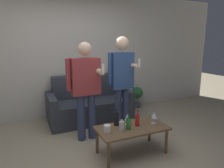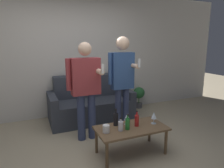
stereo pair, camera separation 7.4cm
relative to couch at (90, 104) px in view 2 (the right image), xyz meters
name	(u,v)px [view 2 (the right image)]	position (x,y,z in m)	size (l,w,h in m)	color
ground_plane	(100,160)	(-0.33, -1.56, -0.32)	(16.00, 16.00, 0.00)	tan
wall_back	(69,55)	(-0.33, 0.44, 1.03)	(8.00, 0.06, 2.70)	silver
couch	(90,104)	(0.00, 0.00, 0.00)	(1.70, 0.86, 0.91)	#383D47
coffee_table	(131,130)	(0.15, -1.57, 0.04)	(1.02, 0.53, 0.41)	brown
bottle_orange	(137,120)	(0.24, -1.57, 0.18)	(0.06, 0.06, 0.23)	#B21E1E
bottle_green	(121,126)	(-0.04, -1.61, 0.16)	(0.07, 0.07, 0.18)	silver
bottle_dark	(116,119)	(-0.03, -1.42, 0.19)	(0.07, 0.07, 0.25)	black
bottle_yellow	(128,123)	(0.07, -1.61, 0.18)	(0.06, 0.06, 0.22)	#23752D
wine_glass_near	(154,116)	(0.52, -1.58, 0.21)	(0.08, 0.08, 0.18)	silver
wine_glass_far	(127,117)	(0.14, -1.46, 0.21)	(0.08, 0.08, 0.17)	silver
cup_on_table	(106,129)	(-0.25, -1.59, 0.14)	(0.09, 0.09, 0.11)	white
person_standing_left	(85,85)	(-0.33, -0.87, 0.62)	(0.54, 0.43, 1.62)	navy
person_standing_right	(122,77)	(0.32, -0.90, 0.71)	(0.45, 0.43, 1.71)	navy
potted_plant	(139,95)	(1.33, 0.23, 0.02)	(0.28, 0.28, 0.53)	#4C4C51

